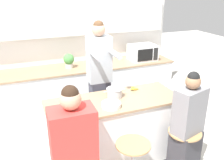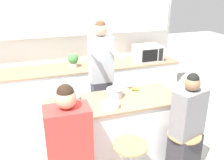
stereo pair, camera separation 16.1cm
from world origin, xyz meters
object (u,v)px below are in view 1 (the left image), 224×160
person_wrapped_blanket (74,156)px  person_seated_near (187,132)px  potted_plant (69,60)px  banana_bunch (134,88)px  fruit_bowl (72,98)px  juice_carton (64,106)px  bar_stool_rightmost (183,150)px  microwave (142,52)px  coffee_cup_near (82,108)px  person_cooking (100,84)px  kitchen_island (114,131)px  cooking_pot (114,93)px

person_wrapped_blanket → person_seated_near: bearing=1.3°
potted_plant → person_wrapped_blanket: bearing=-101.8°
person_seated_near → potted_plant: 2.34m
banana_bunch → fruit_bowl: bearing=-178.9°
juice_carton → potted_plant: 1.69m
bar_stool_rightmost → fruit_bowl: size_ratio=3.33×
banana_bunch → microwave: size_ratio=0.28×
banana_bunch → coffee_cup_near: bearing=-157.6°
person_cooking → person_wrapped_blanket: 1.35m
bar_stool_rightmost → person_wrapped_blanket: person_wrapped_blanket is taller
fruit_bowl → potted_plant: bearing=78.9°
bar_stool_rightmost → potted_plant: bearing=113.9°
kitchen_island → banana_bunch: size_ratio=12.22×
person_seated_near → juice_carton: size_ratio=6.68×
cooking_pot → potted_plant: size_ratio=1.19×
kitchen_island → bar_stool_rightmost: kitchen_island is taller
potted_plant → banana_bunch: bearing=-64.9°
coffee_cup_near → juice_carton: bearing=171.9°
person_cooking → cooking_pot: (0.05, -0.47, 0.05)m
kitchen_island → coffee_cup_near: (-0.46, -0.15, 0.51)m
bar_stool_rightmost → coffee_cup_near: (-1.16, 0.43, 0.61)m
person_cooking → person_seated_near: 1.38m
bar_stool_rightmost → potted_plant: potted_plant is taller
coffee_cup_near → bar_stool_rightmost: bearing=-20.5°
person_seated_near → juice_carton: bearing=145.4°
kitchen_island → cooking_pot: (0.04, 0.08, 0.52)m
coffee_cup_near → microwave: 2.32m
person_cooking → person_seated_near: size_ratio=1.31×
person_seated_near → cooking_pot: person_seated_near is taller
person_cooking → microwave: person_cooking is taller
person_wrapped_blanket → potted_plant: 2.18m
person_cooking → juice_carton: size_ratio=8.77×
person_seated_near → microwave: size_ratio=2.84×
person_cooking → microwave: bearing=38.8°
person_wrapped_blanket → microwave: size_ratio=2.94×
bar_stool_rightmost → banana_bunch: bearing=111.8°
bar_stool_rightmost → potted_plant: size_ratio=2.59×
microwave → person_wrapped_blanket: bearing=-132.2°
fruit_bowl → bar_stool_rightmost: bearing=-32.8°
cooking_pot → microwave: (1.15, 1.38, 0.08)m
potted_plant → coffee_cup_near: bearing=-97.8°
kitchen_island → fruit_bowl: 0.72m
fruit_bowl → microwave: microwave is taller
person_cooking → coffee_cup_near: size_ratio=17.07×
person_cooking → banana_bunch: bearing=-41.2°
person_wrapped_blanket → kitchen_island: bearing=42.5°
person_wrapped_blanket → cooking_pot: bearing=44.6°
fruit_bowl → coffee_cup_near: (0.03, -0.33, 0.02)m
fruit_bowl → potted_plant: 1.36m
person_cooking → banana_bunch: person_cooking is taller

